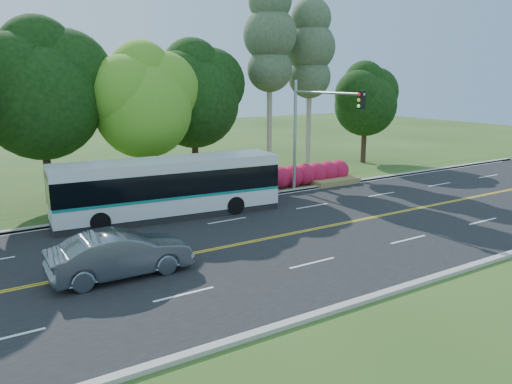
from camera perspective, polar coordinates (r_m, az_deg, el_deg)
ground at (r=22.96m, az=2.01°, el=-5.23°), size 120.00×120.00×0.00m
road at (r=22.96m, az=2.01°, el=-5.20°), size 60.00×14.00×0.02m
curb_north at (r=28.91m, az=-5.92°, el=-1.28°), size 60.00×0.30×0.15m
curb_south at (r=17.86m, az=15.16°, el=-10.94°), size 60.00×0.30×0.15m
grass_verge at (r=30.54m, az=-7.45°, el=-0.59°), size 60.00×4.00×0.10m
lane_markings at (r=22.90m, az=1.81°, el=-5.21°), size 57.60×13.82×0.00m
tree_row at (r=31.01m, az=-19.20°, el=11.48°), size 44.70×9.10×13.84m
bougainvillea_hedge at (r=33.25m, az=4.45°, el=1.78°), size 9.50×2.25×1.50m
traffic_signal at (r=30.12m, az=6.65°, el=8.16°), size 0.42×6.10×7.00m
transit_bus at (r=26.31m, az=-9.98°, el=0.41°), size 11.83×3.58×3.05m
sedan at (r=19.04m, az=-15.23°, el=-6.85°), size 5.15×1.83×1.69m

